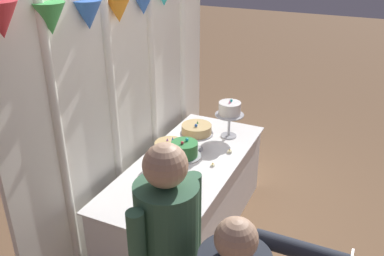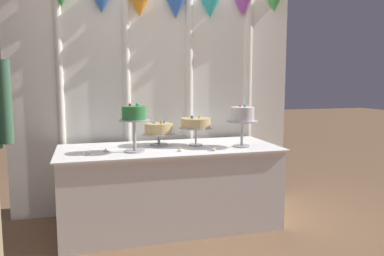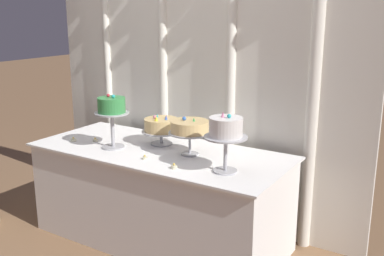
{
  "view_description": "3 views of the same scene",
  "coord_description": "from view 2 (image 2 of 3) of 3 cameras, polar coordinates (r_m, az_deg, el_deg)",
  "views": [
    {
      "loc": [
        -2.82,
        -1.25,
        2.57
      ],
      "look_at": [
        0.25,
        0.17,
        0.95
      ],
      "focal_mm": 38.54,
      "sensor_mm": 36.0,
      "label": 1
    },
    {
      "loc": [
        -0.72,
        -3.21,
        1.34
      ],
      "look_at": [
        0.2,
        0.07,
        0.9
      ],
      "focal_mm": 35.65,
      "sensor_mm": 36.0,
      "label": 2
    },
    {
      "loc": [
        1.93,
        -2.52,
        1.75
      ],
      "look_at": [
        0.24,
        0.17,
        0.92
      ],
      "focal_mm": 42.58,
      "sensor_mm": 36.0,
      "label": 3
    }
  ],
  "objects": [
    {
      "name": "ground_plane",
      "position": [
        3.55,
        -2.95,
        -14.83
      ],
      "size": [
        24.0,
        24.0,
        0.0
      ],
      "primitive_type": "plane",
      "color": "#846042"
    },
    {
      "name": "cake_display_leftmost",
      "position": [
        3.22,
        -8.66,
        1.69
      ],
      "size": [
        0.26,
        0.26,
        0.41
      ],
      "color": "#B2B2B7",
      "rests_on": "cake_table"
    },
    {
      "name": "draped_curtain",
      "position": [
        3.91,
        -4.81,
        8.17
      ],
      "size": [
        2.88,
        0.2,
        2.56
      ],
      "color": "white",
      "rests_on": "ground_plane"
    },
    {
      "name": "tealight_far_left",
      "position": [
        3.2,
        -15.43,
        -3.75
      ],
      "size": [
        0.05,
        0.05,
        0.03
      ],
      "color": "beige",
      "rests_on": "cake_table"
    },
    {
      "name": "tealight_near_left",
      "position": [
        3.29,
        -12.8,
        -3.38
      ],
      "size": [
        0.04,
        0.04,
        0.03
      ],
      "color": "beige",
      "rests_on": "cake_table"
    },
    {
      "name": "cake_display_rightmost",
      "position": [
        3.46,
        7.53,
        1.72
      ],
      "size": [
        0.28,
        0.28,
        0.4
      ],
      "color": "#B2B2B7",
      "rests_on": "cake_table"
    },
    {
      "name": "cake_display_midleft",
      "position": [
        3.53,
        -5.0,
        -0.26
      ],
      "size": [
        0.3,
        0.3,
        0.25
      ],
      "color": "#B2B2B7",
      "rests_on": "cake_table"
    },
    {
      "name": "cake_display_midright",
      "position": [
        3.5,
        0.58,
        0.6
      ],
      "size": [
        0.3,
        0.3,
        0.28
      ],
      "color": "#B2B2B7",
      "rests_on": "cake_table"
    },
    {
      "name": "tealight_far_right",
      "position": [
        3.27,
        3.25,
        -3.23
      ],
      "size": [
        0.04,
        0.04,
        0.04
      ],
      "color": "beige",
      "rests_on": "cake_table"
    },
    {
      "name": "tealight_near_right",
      "position": [
        3.24,
        -1.83,
        -3.37
      ],
      "size": [
        0.04,
        0.04,
        0.03
      ],
      "color": "beige",
      "rests_on": "cake_table"
    },
    {
      "name": "cake_table",
      "position": [
        3.53,
        -3.36,
        -8.72
      ],
      "size": [
        1.96,
        0.84,
        0.73
      ],
      "color": "white",
      "rests_on": "ground_plane"
    }
  ]
}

